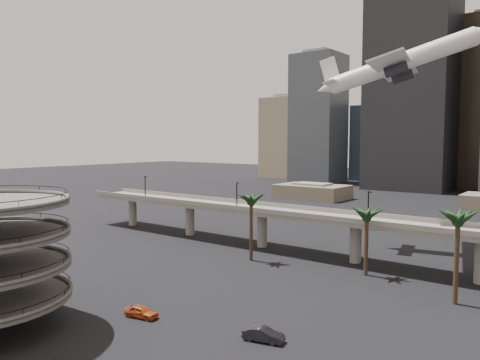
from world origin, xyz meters
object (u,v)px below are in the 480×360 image
Objects in this scene: airborne_jet at (399,64)px; car_a at (141,312)px; car_b at (263,334)px; overpass at (306,219)px.

airborne_jet is 74.69m from car_a.
airborne_jet reaches higher than car_b.
airborne_jet is at bearing -9.39° from car_b.
car_a is at bearing 88.11° from car_b.
overpass is 26.20× the size of car_b.
overpass is 27.60× the size of car_a.
overpass is at bearing 8.74° from car_b.
car_a is (0.04, -44.11, -6.54)m from overpass.
car_b is at bearing -97.43° from airborne_jet.
airborne_jet is 70.69m from car_b.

